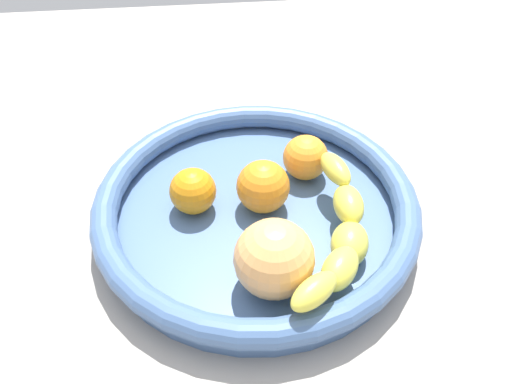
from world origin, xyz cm
name	(u,v)px	position (x,y,z in cm)	size (l,w,h in cm)	color
kitchen_counter	(256,232)	(0.00, 0.00, 1.50)	(120.00, 120.00, 3.00)	#9F9890
fruit_bowl	(256,208)	(0.00, 0.00, 5.38)	(35.58, 35.58, 4.63)	#456494
banana_draped_left	(341,235)	(-7.70, 7.02, 7.83)	(10.58, 21.16, 5.53)	#E3D646
orange_front	(306,157)	(-6.40, -5.63, 7.45)	(5.31, 5.31, 5.31)	orange
orange_mid_left	(263,187)	(-0.86, -0.85, 7.73)	(5.87, 5.87, 5.87)	orange
orange_mid_right	(193,191)	(6.75, -1.33, 7.36)	(5.14, 5.14, 5.14)	orange
peach_blush	(274,259)	(-0.63, 10.02, 8.60)	(7.61, 7.61, 7.61)	#F6A95F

